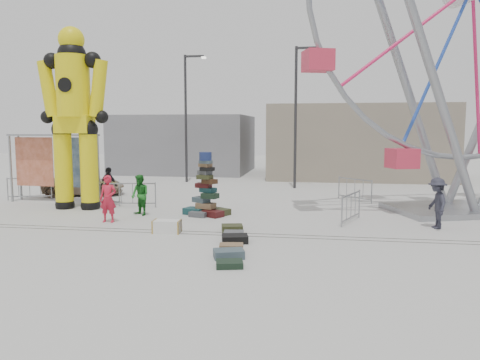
% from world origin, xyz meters
% --- Properties ---
extents(ground, '(90.00, 90.00, 0.00)m').
position_xyz_m(ground, '(0.00, 0.00, 0.00)').
color(ground, '#9E9E99').
rests_on(ground, ground).
extents(track_line_near, '(40.00, 0.04, 0.01)m').
position_xyz_m(track_line_near, '(0.00, 0.60, 0.00)').
color(track_line_near, '#47443F').
rests_on(track_line_near, ground).
extents(track_line_far, '(40.00, 0.04, 0.01)m').
position_xyz_m(track_line_far, '(0.00, 1.00, 0.00)').
color(track_line_far, '#47443F').
rests_on(track_line_far, ground).
extents(building_right, '(12.00, 8.00, 5.00)m').
position_xyz_m(building_right, '(7.00, 20.00, 2.50)').
color(building_right, gray).
rests_on(building_right, ground).
extents(building_left, '(10.00, 8.00, 4.40)m').
position_xyz_m(building_left, '(-6.00, 22.00, 2.20)').
color(building_left, gray).
rests_on(building_left, ground).
extents(lamp_post_right, '(1.41, 0.25, 8.00)m').
position_xyz_m(lamp_post_right, '(3.09, 13.00, 4.48)').
color(lamp_post_right, '#2D2D30').
rests_on(lamp_post_right, ground).
extents(lamp_post_left, '(1.41, 0.25, 8.00)m').
position_xyz_m(lamp_post_left, '(-3.91, 15.00, 4.48)').
color(lamp_post_left, '#2D2D30').
rests_on(lamp_post_left, ground).
extents(suitcase_tower, '(1.97, 1.63, 2.51)m').
position_xyz_m(suitcase_tower, '(-0.13, 4.05, 0.70)').
color(suitcase_tower, '#174145').
rests_on(suitcase_tower, ground).
extents(crash_test_dummy, '(3.10, 1.38, 7.87)m').
position_xyz_m(crash_test_dummy, '(-5.93, 4.56, 4.15)').
color(crash_test_dummy, black).
rests_on(crash_test_dummy, ground).
extents(ferris_wheel, '(13.06, 5.01, 15.93)m').
position_xyz_m(ferris_wheel, '(10.12, 6.33, 7.84)').
color(ferris_wheel, gray).
rests_on(ferris_wheel, ground).
extents(banner_scaffold, '(4.42, 1.02, 3.17)m').
position_xyz_m(banner_scaffold, '(-7.85, 6.08, 2.38)').
color(banner_scaffold, gray).
rests_on(banner_scaffold, ground).
extents(steamer_trunk, '(0.93, 0.57, 0.42)m').
position_xyz_m(steamer_trunk, '(-0.67, 0.67, 0.21)').
color(steamer_trunk, silver).
rests_on(steamer_trunk, ground).
extents(row_case_0, '(0.81, 0.70, 0.23)m').
position_xyz_m(row_case_0, '(1.42, 1.22, 0.11)').
color(row_case_0, '#33371B').
rests_on(row_case_0, ground).
extents(row_case_1, '(0.68, 0.57, 0.21)m').
position_xyz_m(row_case_1, '(1.62, 0.35, 0.10)').
color(row_case_1, '#505357').
rests_on(row_case_1, ground).
extents(row_case_2, '(0.90, 0.75, 0.23)m').
position_xyz_m(row_case_2, '(1.77, -0.26, 0.11)').
color(row_case_2, black).
rests_on(row_case_2, ground).
extents(row_case_3, '(0.73, 0.55, 0.20)m').
position_xyz_m(row_case_3, '(1.84, -1.26, 0.10)').
color(row_case_3, brown).
rests_on(row_case_3, ground).
extents(row_case_4, '(0.93, 0.76, 0.23)m').
position_xyz_m(row_case_4, '(1.89, -1.96, 0.11)').
color(row_case_4, '#40535C').
rests_on(row_case_4, ground).
extents(row_case_5, '(0.76, 0.65, 0.16)m').
position_xyz_m(row_case_5, '(2.06, -2.78, 0.08)').
color(row_case_5, black).
rests_on(row_case_5, ground).
extents(barricade_dummy_a, '(1.94, 0.70, 1.10)m').
position_xyz_m(barricade_dummy_a, '(-9.43, 6.49, 0.55)').
color(barricade_dummy_a, gray).
rests_on(barricade_dummy_a, ground).
extents(barricade_dummy_b, '(1.99, 0.41, 1.10)m').
position_xyz_m(barricade_dummy_b, '(-5.39, 5.59, 0.55)').
color(barricade_dummy_b, gray).
rests_on(barricade_dummy_b, ground).
extents(barricade_dummy_c, '(1.99, 0.40, 1.10)m').
position_xyz_m(barricade_dummy_c, '(-3.72, 5.26, 0.55)').
color(barricade_dummy_c, gray).
rests_on(barricade_dummy_c, ground).
extents(barricade_wheel_front, '(0.85, 1.89, 1.10)m').
position_xyz_m(barricade_wheel_front, '(5.47, 3.39, 0.55)').
color(barricade_wheel_front, gray).
rests_on(barricade_wheel_front, ground).
extents(barricade_wheel_back, '(1.47, 1.50, 1.10)m').
position_xyz_m(barricade_wheel_back, '(6.02, 8.57, 0.55)').
color(barricade_wheel_back, gray).
rests_on(barricade_wheel_back, ground).
extents(pedestrian_red, '(0.65, 0.44, 1.74)m').
position_xyz_m(pedestrian_red, '(-3.35, 2.04, 0.87)').
color(pedestrian_red, red).
rests_on(pedestrian_red, ground).
extents(pedestrian_green, '(1.00, 0.95, 1.62)m').
position_xyz_m(pedestrian_green, '(-2.70, 3.54, 0.81)').
color(pedestrian_green, '#1B6C1E').
rests_on(pedestrian_green, ground).
extents(pedestrian_black, '(1.06, 0.75, 1.66)m').
position_xyz_m(pedestrian_black, '(-5.24, 6.21, 0.83)').
color(pedestrian_black, black).
rests_on(pedestrian_black, ground).
extents(pedestrian_grey, '(0.79, 1.21, 1.77)m').
position_xyz_m(pedestrian_grey, '(8.30, 2.82, 0.88)').
color(pedestrian_grey, '#252531').
rests_on(pedestrian_grey, ground).
extents(parked_suv, '(4.37, 2.79, 1.12)m').
position_xyz_m(parked_suv, '(-7.65, 8.45, 0.56)').
color(parked_suv, '#8D775B').
rests_on(parked_suv, ground).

